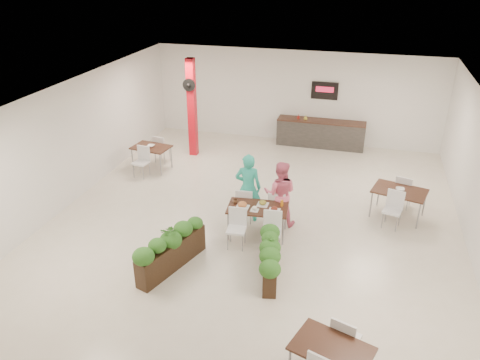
# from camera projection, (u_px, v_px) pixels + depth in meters

# --- Properties ---
(ground) EXTENTS (12.00, 12.00, 0.00)m
(ground) POSITION_uv_depth(u_px,v_px,m) (254.00, 222.00, 11.76)
(ground) COLOR beige
(ground) RESTS_ON ground
(room_shell) EXTENTS (10.10, 12.10, 3.22)m
(room_shell) POSITION_uv_depth(u_px,v_px,m) (255.00, 148.00, 10.89)
(room_shell) COLOR white
(room_shell) RESTS_ON ground
(red_column) EXTENTS (0.40, 0.41, 3.20)m
(red_column) POSITION_uv_depth(u_px,v_px,m) (192.00, 107.00, 15.05)
(red_column) COLOR red
(red_column) RESTS_ON ground
(service_counter) EXTENTS (3.00, 0.64, 2.20)m
(service_counter) POSITION_uv_depth(u_px,v_px,m) (321.00, 133.00, 16.22)
(service_counter) COLOR #2A2725
(service_counter) RESTS_ON ground
(main_table) EXTENTS (1.47, 1.73, 0.92)m
(main_table) POSITION_uv_depth(u_px,v_px,m) (257.00, 211.00, 10.97)
(main_table) COLOR black
(main_table) RESTS_ON ground
(diner_man) EXTENTS (0.68, 0.48, 1.78)m
(diner_man) POSITION_uv_depth(u_px,v_px,m) (248.00, 188.00, 11.52)
(diner_man) COLOR #29B199
(diner_man) RESTS_ON ground
(diner_woman) EXTENTS (0.86, 0.70, 1.67)m
(diner_woman) POSITION_uv_depth(u_px,v_px,m) (280.00, 194.00, 11.36)
(diner_woman) COLOR pink
(diner_woman) RESTS_ON ground
(planter_left) EXTENTS (0.91, 1.92, 1.05)m
(planter_left) POSITION_uv_depth(u_px,v_px,m) (171.00, 247.00, 9.84)
(planter_left) COLOR black
(planter_left) RESTS_ON ground
(planter_right) EXTENTS (0.67, 1.70, 0.89)m
(planter_right) POSITION_uv_depth(u_px,v_px,m) (270.00, 255.00, 9.66)
(planter_right) COLOR black
(planter_right) RESTS_ON ground
(side_table_a) EXTENTS (1.22, 1.66, 0.92)m
(side_table_a) POSITION_uv_depth(u_px,v_px,m) (151.00, 150.00, 14.41)
(side_table_a) COLOR black
(side_table_a) RESTS_ON ground
(side_table_b) EXTENTS (1.46, 1.67, 0.92)m
(side_table_b) POSITION_uv_depth(u_px,v_px,m) (399.00, 194.00, 11.75)
(side_table_b) COLOR black
(side_table_b) RESTS_ON ground
(side_table_c) EXTENTS (1.36, 1.67, 0.92)m
(side_table_c) POSITION_uv_depth(u_px,v_px,m) (331.00, 354.00, 7.07)
(side_table_c) COLOR black
(side_table_c) RESTS_ON ground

